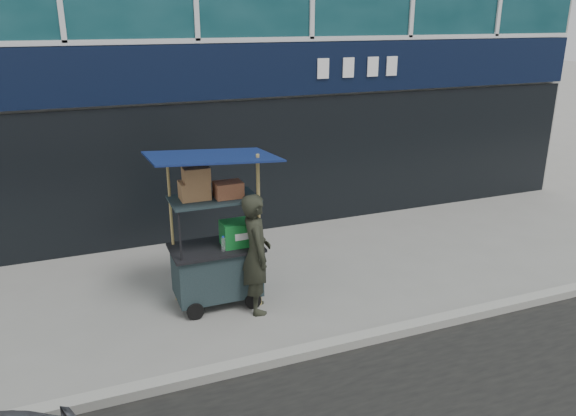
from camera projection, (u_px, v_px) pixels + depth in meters
name	position (u px, v px, depth m)	size (l,w,h in m)	color
ground	(287.00, 350.00, 6.69)	(80.00, 80.00, 0.00)	slate
curb	(294.00, 355.00, 6.50)	(80.00, 0.18, 0.12)	gray
vendor_cart	(217.00, 252.00, 7.57)	(1.61, 1.14, 2.18)	black
vendor_man	(256.00, 254.00, 7.37)	(0.60, 0.39, 1.64)	black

